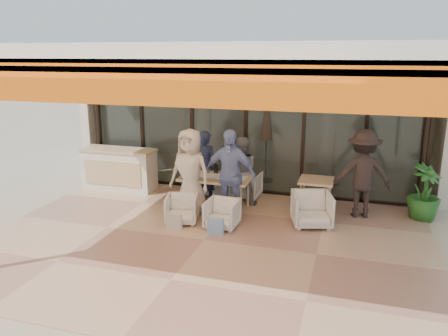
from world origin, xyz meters
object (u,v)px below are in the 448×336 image
(chair_near_left, at_px, (182,208))
(side_chair, at_px, (312,208))
(chair_near_right, at_px, (222,213))
(potted_palm, at_px, (424,193))
(dining_table, at_px, (216,179))
(diner_periwinkle, at_px, (229,175))
(side_table, at_px, (316,184))
(diner_grey, at_px, (241,171))
(chair_far_left, at_px, (212,182))
(standing_woman, at_px, (363,174))
(host_counter, at_px, (119,169))
(diner_cream, at_px, (190,173))
(diner_navy, at_px, (205,166))
(chair_far_right, at_px, (246,184))

(chair_near_left, relative_size, side_chair, 0.84)
(chair_near_right, relative_size, side_chair, 0.83)
(potted_palm, bearing_deg, dining_table, -171.33)
(diner_periwinkle, distance_m, side_chair, 1.74)
(chair_near_left, bearing_deg, side_table, 13.60)
(dining_table, height_order, diner_grey, diner_grey)
(dining_table, relative_size, chair_far_left, 2.51)
(chair_near_right, relative_size, side_table, 0.83)
(side_table, distance_m, standing_woman, 0.95)
(diner_periwinkle, bearing_deg, diner_grey, 92.88)
(host_counter, xyz_separation_m, diner_periwinkle, (3.15, -1.09, 0.40))
(diner_cream, xyz_separation_m, potted_palm, (4.62, 1.10, -0.33))
(chair_near_left, relative_size, diner_grey, 0.41)
(diner_grey, distance_m, potted_palm, 3.79)
(diner_navy, bearing_deg, dining_table, 135.57)
(dining_table, relative_size, standing_woman, 0.82)
(chair_far_left, bearing_deg, diner_periwinkle, 103.34)
(chair_far_right, height_order, diner_navy, diner_navy)
(chair_near_left, height_order, potted_palm, potted_palm)
(dining_table, xyz_separation_m, chair_far_left, (-0.41, 0.94, -0.39))
(dining_table, bearing_deg, side_table, 10.37)
(dining_table, xyz_separation_m, side_table, (2.08, 0.38, -0.05))
(side_chair, bearing_deg, diner_grey, 137.41)
(diner_cream, bearing_deg, dining_table, 57.79)
(dining_table, bearing_deg, chair_far_right, 65.59)
(chair_far_left, relative_size, diner_periwinkle, 0.32)
(diner_cream, distance_m, standing_woman, 3.51)
(chair_far_right, bearing_deg, dining_table, 68.67)
(chair_near_right, height_order, diner_periwinkle, diner_periwinkle)
(dining_table, relative_size, chair_far_right, 2.24)
(standing_woman, bearing_deg, dining_table, -2.09)
(chair_far_left, relative_size, standing_woman, 0.32)
(diner_grey, distance_m, side_table, 1.66)
(diner_grey, bearing_deg, chair_near_right, 72.23)
(diner_navy, relative_size, diner_cream, 0.90)
(chair_far_right, relative_size, diner_navy, 0.41)
(dining_table, distance_m, diner_periwinkle, 0.67)
(diner_grey, height_order, diner_periwinkle, diner_periwinkle)
(dining_table, relative_size, diner_periwinkle, 0.80)
(host_counter, distance_m, chair_far_left, 2.34)
(host_counter, relative_size, chair_near_left, 2.94)
(chair_near_right, bearing_deg, side_table, 40.94)
(host_counter, distance_m, potted_palm, 6.93)
(standing_woman, height_order, potted_palm, standing_woman)
(chair_near_right, bearing_deg, side_chair, 21.51)
(chair_far_right, height_order, diner_periwinkle, diner_periwinkle)
(chair_near_left, height_order, side_table, side_table)
(chair_far_left, bearing_deg, chair_near_right, 96.23)
(diner_cream, bearing_deg, potted_palm, 23.22)
(diner_cream, relative_size, side_table, 2.45)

